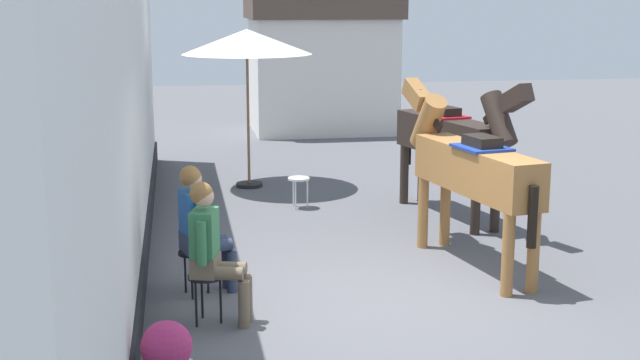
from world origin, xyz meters
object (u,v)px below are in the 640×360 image
(seated_visitor_near, at_px, (211,245))
(saddled_horse_far, at_px, (453,138))
(seated_visitor_far, at_px, (200,223))
(saddled_horse_near, at_px, (470,168))
(spare_stool_white, at_px, (299,182))
(flower_planter_near, at_px, (167,359))
(cafe_parasol, at_px, (247,43))

(seated_visitor_near, distance_m, saddled_horse_far, 4.98)
(seated_visitor_far, height_order, saddled_horse_near, saddled_horse_near)
(seated_visitor_far, xyz_separation_m, spare_stool_white, (1.56, 3.64, -0.38))
(seated_visitor_far, xyz_separation_m, saddled_horse_far, (3.59, 2.65, 0.38))
(saddled_horse_far, relative_size, flower_planter_near, 4.60)
(seated_visitor_near, xyz_separation_m, cafe_parasol, (0.87, 6.12, 1.59))
(seated_visitor_near, relative_size, saddled_horse_near, 0.47)
(saddled_horse_far, height_order, cafe_parasol, cafe_parasol)
(saddled_horse_far, distance_m, flower_planter_near, 6.48)
(seated_visitor_near, bearing_deg, saddled_horse_near, 24.54)
(cafe_parasol, relative_size, spare_stool_white, 5.61)
(cafe_parasol, distance_m, spare_stool_white, 2.61)
(spare_stool_white, bearing_deg, cafe_parasol, 110.32)
(flower_planter_near, height_order, cafe_parasol, cafe_parasol)
(seated_visitor_near, bearing_deg, flower_planter_near, -104.96)
(flower_planter_near, bearing_deg, saddled_horse_near, 40.67)
(seated_visitor_far, relative_size, saddled_horse_near, 0.47)
(seated_visitor_near, height_order, cafe_parasol, cafe_parasol)
(seated_visitor_near, bearing_deg, cafe_parasol, 81.88)
(cafe_parasol, height_order, spare_stool_white, cafe_parasol)
(seated_visitor_near, bearing_deg, seated_visitor_far, 95.69)
(seated_visitor_near, height_order, spare_stool_white, seated_visitor_near)
(seated_visitor_near, height_order, saddled_horse_far, saddled_horse_far)
(seated_visitor_far, height_order, cafe_parasol, cafe_parasol)
(flower_planter_near, relative_size, cafe_parasol, 0.25)
(saddled_horse_near, distance_m, saddled_horse_far, 2.19)
(saddled_horse_far, height_order, spare_stool_white, saddled_horse_far)
(saddled_horse_near, height_order, saddled_horse_far, same)
(seated_visitor_far, bearing_deg, saddled_horse_near, 9.48)
(seated_visitor_near, relative_size, spare_stool_white, 3.02)
(saddled_horse_near, height_order, flower_planter_near, saddled_horse_near)
(saddled_horse_far, xyz_separation_m, spare_stool_white, (-2.03, 0.99, -0.76))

